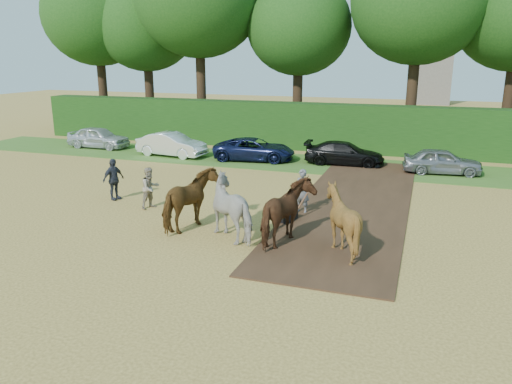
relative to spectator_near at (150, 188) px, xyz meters
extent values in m
plane|color=gold|center=(6.20, -3.57, -0.84)|extent=(120.00, 120.00, 0.00)
cube|color=#472D1C|center=(7.70, 3.43, -0.82)|extent=(4.50, 17.00, 0.05)
cube|color=#38601E|center=(6.20, 10.43, -0.83)|extent=(50.00, 5.00, 0.03)
cube|color=#14380F|center=(6.20, 14.93, 0.66)|extent=(46.00, 1.60, 3.00)
imported|color=#BFB096|center=(0.00, 0.00, 0.00)|extent=(0.92, 1.01, 1.69)
imported|color=#292C37|center=(-2.12, 0.57, 0.05)|extent=(0.72, 1.13, 1.79)
imported|color=brown|center=(2.68, -1.75, 0.21)|extent=(1.54, 2.65, 2.11)
imported|color=beige|center=(4.48, -1.91, 0.21)|extent=(2.37, 2.12, 2.11)
imported|color=#4E3018|center=(6.29, -2.07, 0.21)|extent=(1.54, 2.65, 2.11)
imported|color=brown|center=(8.09, -2.23, 0.21)|extent=(2.00, 2.18, 2.11)
cube|color=black|center=(5.76, 0.16, -0.67)|extent=(0.50, 0.95, 0.35)
cube|color=olive|center=(5.65, -0.43, -0.49)|extent=(0.34, 1.40, 0.10)
cylinder|color=brown|center=(5.63, 0.74, -0.29)|extent=(0.09, 1.02, 0.74)
cylinder|color=brown|center=(6.07, 0.67, -0.29)|extent=(0.37, 0.99, 0.74)
imported|color=gray|center=(5.96, 1.35, 0.04)|extent=(0.70, 0.52, 1.76)
imported|color=silver|center=(-10.29, 10.77, -0.13)|extent=(4.20, 1.71, 1.43)
imported|color=white|center=(-4.34, 9.88, -0.12)|extent=(4.55, 2.03, 1.45)
imported|color=#151B41|center=(0.86, 10.32, -0.18)|extent=(5.00, 2.80, 1.32)
imported|color=black|center=(6.06, 10.89, -0.20)|extent=(4.55, 2.06, 1.29)
imported|color=gray|center=(11.26, 10.26, -0.17)|extent=(4.09, 1.98, 1.34)
cylinder|color=#382616|center=(-14.80, 17.93, 2.08)|extent=(0.70, 0.70, 5.85)
ellipsoid|color=#163F11|center=(-14.80, 17.93, 8.16)|extent=(8.40, 8.40, 7.73)
cylinder|color=#382616|center=(-10.80, 18.43, 1.86)|extent=(0.70, 0.70, 5.40)
ellipsoid|color=#163F11|center=(-10.80, 18.43, 7.48)|extent=(7.80, 7.80, 7.18)
cylinder|color=#382616|center=(-5.80, 17.43, 2.42)|extent=(0.70, 0.70, 6.53)
cylinder|color=#382616|center=(1.20, 18.93, 1.74)|extent=(0.70, 0.70, 5.17)
ellipsoid|color=#163F11|center=(1.20, 18.93, 7.11)|extent=(7.40, 7.40, 6.81)
cylinder|color=#382616|center=(9.20, 17.93, 2.19)|extent=(0.70, 0.70, 6.08)
ellipsoid|color=#163F11|center=(9.20, 17.93, 8.46)|extent=(8.60, 8.60, 7.91)
cylinder|color=#382616|center=(15.20, 19.43, 1.97)|extent=(0.70, 0.70, 5.62)
cube|color=slate|center=(10.20, 51.43, 3.66)|extent=(5.00, 5.00, 9.00)
camera|label=1|loc=(10.35, -16.97, 5.19)|focal=35.00mm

